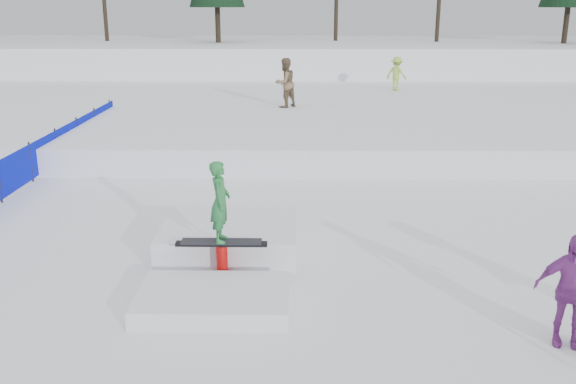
{
  "coord_description": "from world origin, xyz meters",
  "views": [
    {
      "loc": [
        0.68,
        -10.06,
        4.68
      ],
      "look_at": [
        0.5,
        2.0,
        1.1
      ],
      "focal_mm": 40.0,
      "sensor_mm": 36.0,
      "label": 1
    }
  ],
  "objects_px": {
    "safety_fence": "(31,162)",
    "walker_olive": "(285,83)",
    "walker_ygreen": "(397,74)",
    "jib_rail_feature": "(226,249)",
    "spectator_purple": "(571,290)"
  },
  "relations": [
    {
      "from": "jib_rail_feature",
      "to": "spectator_purple",
      "type": "bearing_deg",
      "value": -28.48
    },
    {
      "from": "walker_olive",
      "to": "spectator_purple",
      "type": "bearing_deg",
      "value": 61.34
    },
    {
      "from": "safety_fence",
      "to": "jib_rail_feature",
      "type": "height_order",
      "value": "jib_rail_feature"
    },
    {
      "from": "safety_fence",
      "to": "walker_olive",
      "type": "xyz_separation_m",
      "value": [
        6.7,
        7.9,
        1.18
      ]
    },
    {
      "from": "walker_olive",
      "to": "jib_rail_feature",
      "type": "distance_m",
      "value": 13.64
    },
    {
      "from": "jib_rail_feature",
      "to": "walker_olive",
      "type": "bearing_deg",
      "value": 86.48
    },
    {
      "from": "walker_olive",
      "to": "spectator_purple",
      "type": "distance_m",
      "value": 16.91
    },
    {
      "from": "safety_fence",
      "to": "jib_rail_feature",
      "type": "relative_size",
      "value": 3.64
    },
    {
      "from": "walker_ygreen",
      "to": "jib_rail_feature",
      "type": "xyz_separation_m",
      "value": [
        -5.81,
        -18.49,
        -1.26
      ]
    },
    {
      "from": "walker_olive",
      "to": "jib_rail_feature",
      "type": "bearing_deg",
      "value": 43.05
    },
    {
      "from": "safety_fence",
      "to": "jib_rail_feature",
      "type": "bearing_deg",
      "value": -43.89
    },
    {
      "from": "spectator_purple",
      "to": "jib_rail_feature",
      "type": "height_order",
      "value": "jib_rail_feature"
    },
    {
      "from": "safety_fence",
      "to": "walker_olive",
      "type": "height_order",
      "value": "walker_olive"
    },
    {
      "from": "safety_fence",
      "to": "walker_olive",
      "type": "distance_m",
      "value": 10.42
    },
    {
      "from": "walker_ygreen",
      "to": "spectator_purple",
      "type": "bearing_deg",
      "value": 122.75
    }
  ]
}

